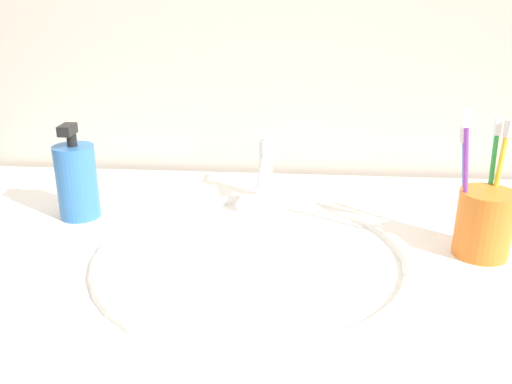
{
  "coord_description": "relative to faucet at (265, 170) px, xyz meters",
  "views": [
    {
      "loc": [
        0.04,
        -0.74,
        1.26
      ],
      "look_at": [
        -0.02,
        -0.02,
        0.98
      ],
      "focal_mm": 38.2,
      "sensor_mm": 36.0,
      "label": 1
    }
  ],
  "objects": [
    {
      "name": "tiled_wall_back",
      "position": [
        0.02,
        0.19,
        0.25
      ],
      "size": [
        2.44,
        0.04,
        2.4
      ],
      "primitive_type": "cube",
      "color": "beige",
      "rests_on": "ground"
    },
    {
      "name": "sink_basin",
      "position": [
        0.0,
        -0.22,
        -0.09
      ],
      "size": [
        0.46,
        0.46,
        0.1
      ],
      "color": "white",
      "rests_on": "vanity_counter"
    },
    {
      "name": "toothbrush_yellow",
      "position": [
        0.34,
        -0.15,
        0.05
      ],
      "size": [
        0.03,
        0.03,
        0.19
      ],
      "color": "yellow",
      "rests_on": "toothbrush_cup"
    },
    {
      "name": "soap_dispenser",
      "position": [
        -0.3,
        -0.1,
        0.0
      ],
      "size": [
        0.07,
        0.07,
        0.16
      ],
      "color": "#3372BF",
      "rests_on": "vanity_counter"
    },
    {
      "name": "toothbrush_purple",
      "position": [
        0.29,
        -0.19,
        0.06
      ],
      "size": [
        0.03,
        0.01,
        0.21
      ],
      "color": "purple",
      "rests_on": "toothbrush_cup"
    },
    {
      "name": "toothbrush_cup",
      "position": [
        0.32,
        -0.18,
        -0.01
      ],
      "size": [
        0.08,
        0.08,
        0.1
      ],
      "primitive_type": "cylinder",
      "color": "orange",
      "rests_on": "vanity_counter"
    },
    {
      "name": "toothbrush_green",
      "position": [
        0.34,
        -0.15,
        0.05
      ],
      "size": [
        0.01,
        0.04,
        0.19
      ],
      "color": "green",
      "rests_on": "toothbrush_cup"
    },
    {
      "name": "faucet",
      "position": [
        0.0,
        0.0,
        0.0
      ],
      "size": [
        0.02,
        0.14,
        0.12
      ],
      "color": "silver",
      "rests_on": "sink_basin"
    },
    {
      "name": "toothbrush_blue",
      "position": [
        0.3,
        -0.16,
        0.05
      ],
      "size": [
        0.03,
        0.02,
        0.18
      ],
      "color": "blue",
      "rests_on": "toothbrush_cup"
    }
  ]
}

